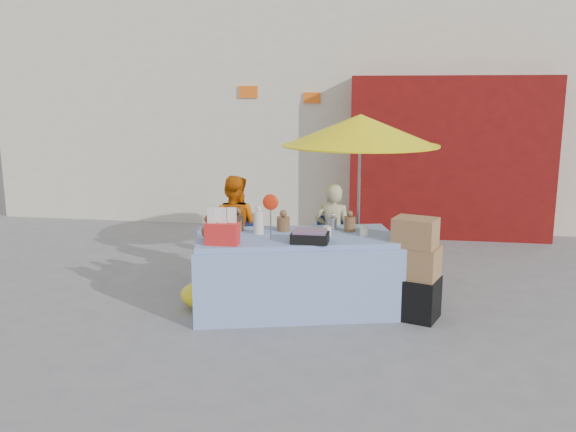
% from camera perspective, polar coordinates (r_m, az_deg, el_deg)
% --- Properties ---
extents(ground, '(80.00, 80.00, 0.00)m').
position_cam_1_polar(ground, '(6.50, -1.97, -9.70)').
color(ground, slate).
rests_on(ground, ground).
extents(backdrop, '(14.00, 8.00, 7.80)m').
position_cam_1_polar(backdrop, '(13.49, 6.62, 14.68)').
color(backdrop, silver).
rests_on(backdrop, ground).
extents(market_table, '(2.37, 1.55, 1.32)m').
position_cam_1_polar(market_table, '(6.67, 0.63, -5.21)').
color(market_table, '#7F95CB').
rests_on(market_table, ground).
extents(chair_left, '(0.54, 0.53, 0.85)m').
position_cam_1_polar(chair_left, '(7.68, -5.26, -4.36)').
color(chair_left, navy).
rests_on(chair_left, ground).
extents(chair_right, '(0.54, 0.53, 0.85)m').
position_cam_1_polar(chair_right, '(7.47, 4.10, -4.79)').
color(chair_right, navy).
rests_on(chair_right, ground).
extents(vendor_orange, '(0.71, 0.59, 1.34)m').
position_cam_1_polar(vendor_orange, '(7.70, -5.08, -1.13)').
color(vendor_orange, '#D6630B').
rests_on(vendor_orange, ground).
extents(vendor_beige, '(0.50, 0.36, 1.27)m').
position_cam_1_polar(vendor_beige, '(7.50, 4.22, -1.73)').
color(vendor_beige, '#C2B789').
rests_on(vendor_beige, ground).
extents(umbrella, '(1.90, 1.90, 2.09)m').
position_cam_1_polar(umbrella, '(7.44, 6.79, 7.92)').
color(umbrella, gray).
rests_on(umbrella, ground).
extents(box_stack, '(0.59, 0.54, 1.08)m').
position_cam_1_polar(box_stack, '(6.53, 11.79, -5.18)').
color(box_stack, black).
rests_on(box_stack, ground).
extents(tarp_bundle, '(0.78, 0.66, 0.31)m').
position_cam_1_polar(tarp_bundle, '(6.83, -7.15, -7.31)').
color(tarp_bundle, yellow).
rests_on(tarp_bundle, ground).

